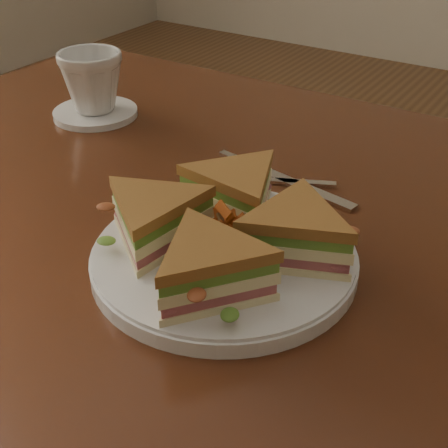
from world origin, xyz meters
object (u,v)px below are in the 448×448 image
object	(u,v)px
coffee_cup	(92,82)
spoon	(227,177)
table	(232,270)
saucer	(96,113)
sandwich_wedges	(224,228)
knife	(278,178)
plate	(224,259)

from	to	relation	value
coffee_cup	spoon	bearing A→B (deg)	-4.06
table	saucer	bearing A→B (deg)	160.44
sandwich_wedges	knife	bearing A→B (deg)	102.43
saucer	coffee_cup	distance (m)	0.05
saucer	coffee_cup	world-z (taller)	coffee_cup
spoon	table	bearing A→B (deg)	-76.82
sandwich_wedges	saucer	size ratio (longest dim) A/B	2.29
table	saucer	world-z (taller)	saucer
table	coffee_cup	distance (m)	0.38
sandwich_wedges	knife	distance (m)	0.20
plate	coffee_cup	world-z (taller)	coffee_cup
spoon	knife	bearing A→B (deg)	9.86
sandwich_wedges	spoon	size ratio (longest dim) A/B	1.74
knife	saucer	world-z (taller)	saucer
plate	sandwich_wedges	xyz separation A→B (m)	(0.00, 0.00, 0.04)
knife	saucer	bearing A→B (deg)	-174.28
sandwich_wedges	saucer	world-z (taller)	sandwich_wedges
plate	spoon	distance (m)	0.19
knife	coffee_cup	world-z (taller)	coffee_cup
spoon	saucer	distance (m)	0.29
table	spoon	distance (m)	0.12
plate	coffee_cup	size ratio (longest dim) A/B	2.77
table	knife	bearing A→B (deg)	78.78
table	saucer	size ratio (longest dim) A/B	9.23
table	plate	bearing A→B (deg)	-61.79
sandwich_wedges	coffee_cup	distance (m)	0.45
table	coffee_cup	size ratio (longest dim) A/B	12.34
spoon	coffee_cup	xyz separation A→B (m)	(-0.29, 0.07, 0.05)
sandwich_wedges	spoon	bearing A→B (deg)	121.45
table	knife	world-z (taller)	knife
table	spoon	bearing A→B (deg)	128.37
saucer	coffee_cup	size ratio (longest dim) A/B	1.34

